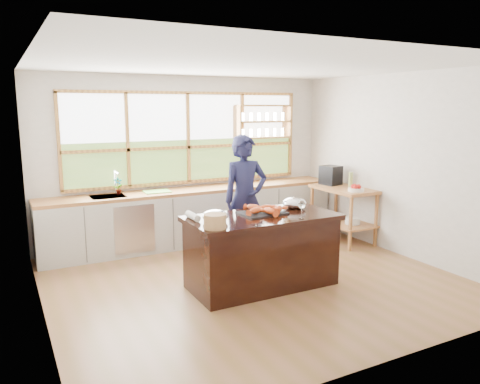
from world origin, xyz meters
TOP-DOWN VIEW (x-y plane):
  - ground_plane at (0.00, 0.00)m, footprint 5.00×5.00m
  - room_shell at (0.02, 0.51)m, footprint 5.02×4.52m
  - back_counter at (-0.02, 1.94)m, footprint 4.90×0.63m
  - right_shelf_unit at (2.19, 0.89)m, footprint 0.62×1.10m
  - island at (0.00, -0.20)m, footprint 1.85×0.90m
  - cook at (0.27, 0.75)m, footprint 0.69×0.48m
  - potted_plant at (-1.23, 2.00)m, footprint 0.15×0.11m
  - cutting_board at (-0.64, 1.94)m, footprint 0.41×0.31m
  - espresso_machine at (2.19, 1.25)m, footprint 0.34×0.35m
  - wine_bottle at (2.24, 0.79)m, footprint 0.07×0.07m
  - fruit_bowl at (2.14, 0.55)m, footprint 0.25×0.25m
  - slate_board at (0.05, -0.11)m, footprint 0.56×0.42m
  - lobster_pile at (0.08, -0.14)m, footprint 0.52×0.48m
  - mixing_bowl_left at (-0.63, -0.20)m, footprint 0.30×0.30m
  - mixing_bowl_right at (0.59, -0.02)m, footprint 0.31×0.31m
  - wine_glass at (0.34, -0.55)m, footprint 0.08×0.08m
  - wicker_basket at (-0.76, -0.49)m, footprint 0.25×0.25m
  - parchment_roll at (-0.82, 0.01)m, footprint 0.08×0.30m

SIDE VIEW (x-z plane):
  - ground_plane at x=0.00m, z-range 0.00..0.00m
  - island at x=0.00m, z-range 0.00..0.90m
  - back_counter at x=-0.02m, z-range 0.00..0.90m
  - right_shelf_unit at x=2.19m, z-range 0.15..1.05m
  - cutting_board at x=-0.64m, z-range 0.90..0.91m
  - slate_board at x=0.05m, z-range 0.90..0.92m
  - cook at x=0.27m, z-range 0.00..1.82m
  - parchment_roll at x=-0.82m, z-range 0.90..0.98m
  - fruit_bowl at x=2.14m, z-range 0.89..1.00m
  - lobster_pile at x=0.08m, z-range 0.92..1.00m
  - mixing_bowl_left at x=-0.63m, z-range 0.89..1.04m
  - mixing_bowl_right at x=0.59m, z-range 0.89..1.04m
  - wicker_basket at x=-0.76m, z-range 0.90..1.06m
  - potted_plant at x=-1.23m, z-range 0.90..1.16m
  - wine_bottle at x=2.24m, z-range 0.90..1.17m
  - espresso_machine at x=2.19m, z-range 0.90..1.22m
  - wine_glass at x=0.34m, z-range 0.95..1.17m
  - room_shell at x=0.02m, z-range 0.40..3.11m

